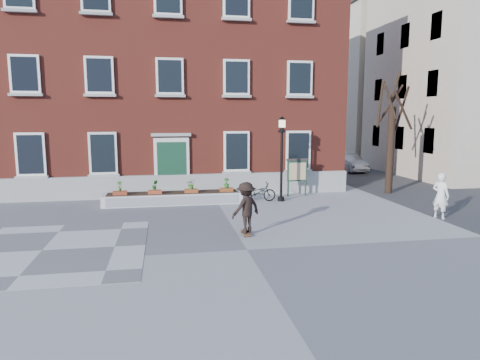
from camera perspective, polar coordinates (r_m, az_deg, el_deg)
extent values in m
plane|color=gray|center=(12.89, 0.95, -9.30)|extent=(100.00, 100.00, 0.00)
cube|color=#5E5E61|center=(14.11, -24.89, -8.52)|extent=(6.00, 6.00, 0.01)
imported|color=black|center=(19.88, 2.38, -1.62)|extent=(1.69, 0.62, 0.88)
imported|color=#B2B5B7|center=(31.66, 14.28, 2.27)|extent=(1.54, 3.87, 1.25)
imported|color=white|center=(18.24, 25.18, -1.91)|extent=(0.68, 0.78, 1.79)
cube|color=maroon|center=(26.13, -9.54, 12.94)|extent=(18.00, 10.00, 12.00)
cube|color=#989793|center=(21.20, -9.01, -0.78)|extent=(18.00, 0.24, 1.10)
cube|color=gray|center=(21.15, -8.97, -2.04)|extent=(2.60, 0.80, 0.20)
cube|color=#9A9A95|center=(21.26, -8.99, -1.44)|extent=(2.20, 0.50, 0.20)
cube|color=silver|center=(21.09, -9.08, 2.19)|extent=(1.70, 0.12, 2.50)
cube|color=#153B26|center=(21.05, -9.07, 1.90)|extent=(1.40, 0.06, 2.30)
cube|color=#9C9C97|center=(20.95, -9.17, 5.98)|extent=(1.90, 0.25, 0.15)
cube|color=white|center=(21.87, -26.15, 3.09)|extent=(1.30, 0.10, 2.00)
cube|color=black|center=(21.82, -26.18, 3.08)|extent=(1.08, 0.04, 1.78)
cube|color=#A7A8A3|center=(21.92, -26.01, 0.32)|extent=(1.44, 0.20, 0.12)
cube|color=white|center=(21.87, -26.78, 12.51)|extent=(1.30, 0.10, 1.70)
cube|color=black|center=(21.83, -26.82, 12.52)|extent=(1.08, 0.04, 1.48)
cube|color=#9D9C98|center=(21.76, -26.67, 10.14)|extent=(1.44, 0.20, 0.12)
cube|color=gray|center=(22.21, -27.32, 19.44)|extent=(1.44, 0.20, 0.12)
cube|color=silver|center=(21.21, -17.80, 3.41)|extent=(1.30, 0.10, 2.00)
cube|color=black|center=(21.16, -17.82, 3.40)|extent=(1.08, 0.04, 1.78)
cube|color=#A3A39E|center=(21.26, -17.69, 0.55)|extent=(1.44, 0.20, 0.12)
cube|color=white|center=(21.21, -18.26, 13.14)|extent=(1.30, 0.10, 1.70)
cube|color=black|center=(21.16, -18.28, 13.15)|extent=(1.08, 0.04, 1.48)
cube|color=#A1A19C|center=(21.09, -18.16, 10.69)|extent=(1.44, 0.20, 0.12)
cube|color=gray|center=(21.56, -18.64, 20.28)|extent=(1.44, 0.20, 0.12)
cube|color=silver|center=(21.03, -9.35, 13.49)|extent=(1.30, 0.10, 1.70)
cube|color=black|center=(20.98, -9.35, 13.50)|extent=(1.08, 0.04, 1.48)
cube|color=#9A9B96|center=(20.91, -9.29, 11.02)|extent=(1.44, 0.20, 0.12)
cube|color=#A9A9A4|center=(21.37, -9.54, 20.71)|extent=(1.44, 0.20, 0.12)
cube|color=white|center=(21.32, -0.46, 3.85)|extent=(1.30, 0.10, 2.00)
cube|color=black|center=(21.27, -0.44, 3.84)|extent=(1.08, 0.04, 1.78)
cube|color=#9D9E99|center=(21.37, -0.43, 1.00)|extent=(1.44, 0.20, 0.12)
cube|color=white|center=(21.32, -0.48, 13.53)|extent=(1.30, 0.10, 1.70)
cube|color=black|center=(21.27, -0.45, 13.54)|extent=(1.08, 0.04, 1.48)
cube|color=#969792|center=(21.21, -0.44, 11.10)|extent=(1.44, 0.20, 0.12)
cube|color=#ADADA8|center=(21.66, -0.46, 20.65)|extent=(1.44, 0.20, 0.12)
cube|color=white|center=(22.08, 7.77, 3.93)|extent=(1.30, 0.10, 2.00)
cube|color=black|center=(22.03, 7.81, 3.92)|extent=(1.08, 0.04, 1.78)
cube|color=gray|center=(22.13, 7.76, 1.18)|extent=(1.44, 0.20, 0.12)
cube|color=white|center=(22.08, 7.96, 13.28)|extent=(1.30, 0.10, 1.70)
cube|color=black|center=(22.04, 8.01, 13.29)|extent=(1.08, 0.04, 1.48)
cube|color=#A1A19C|center=(21.97, 7.96, 10.93)|extent=(1.44, 0.20, 0.12)
cube|color=white|center=(22.67, 8.17, 22.38)|extent=(1.30, 0.10, 1.70)
cube|color=black|center=(22.62, 8.21, 22.41)|extent=(1.08, 0.04, 1.48)
cube|color=#A1A29D|center=(22.41, 8.17, 20.16)|extent=(1.44, 0.20, 0.12)
cube|color=silver|center=(19.60, -8.88, -2.43)|extent=(6.20, 1.10, 0.50)
cube|color=silver|center=(19.05, -8.84, -2.75)|extent=(5.80, 0.02, 0.40)
cube|color=black|center=(19.55, -8.90, -1.71)|extent=(5.80, 0.90, 0.06)
cube|color=maroon|center=(19.38, -15.70, -1.72)|extent=(0.60, 0.25, 0.20)
imported|color=#32631D|center=(19.33, -15.74, -0.77)|extent=(0.24, 0.24, 0.45)
cube|color=#993B21|center=(19.29, -11.26, -1.61)|extent=(0.60, 0.25, 0.20)
imported|color=#255F1C|center=(19.24, -11.29, -0.66)|extent=(0.25, 0.25, 0.45)
cube|color=brown|center=(19.32, -6.52, -1.49)|extent=(0.60, 0.25, 0.20)
imported|color=#386C20|center=(19.27, -6.53, -0.54)|extent=(0.40, 0.40, 0.45)
cube|color=brown|center=(19.48, -1.81, -1.35)|extent=(0.60, 0.25, 0.20)
imported|color=#25611D|center=(19.43, -1.82, -0.41)|extent=(0.25, 0.25, 0.45)
cylinder|color=black|center=(23.11, 19.42, 3.73)|extent=(0.36, 0.36, 4.40)
cylinder|color=black|center=(23.30, 20.77, 8.84)|extent=(0.12, 1.12, 2.23)
cylinder|color=black|center=(23.59, 19.44, 9.54)|extent=(1.18, 0.49, 1.97)
cylinder|color=black|center=(23.12, 18.19, 9.62)|extent=(0.88, 1.14, 2.35)
cylinder|color=black|center=(22.71, 19.34, 10.04)|extent=(0.60, 0.77, 1.90)
cylinder|color=black|center=(22.60, 20.92, 8.74)|extent=(1.39, 0.55, 1.95)
cylinder|color=#2F2214|center=(23.28, 19.99, 11.56)|extent=(0.43, 0.48, 1.58)
cube|color=#3B3B3D|center=(33.53, 15.33, 1.50)|extent=(8.00, 36.00, 0.01)
cube|color=#C1B19B|center=(33.20, 28.55, 12.82)|extent=(10.00, 11.00, 14.00)
cube|color=beige|center=(43.22, 18.39, 11.52)|extent=(10.00, 11.00, 13.00)
cube|color=#37312F|center=(44.14, 18.83, 20.29)|extent=(10.40, 11.40, 0.50)
cube|color=black|center=(27.59, 23.93, 4.81)|extent=(0.08, 1.00, 1.50)
cube|color=black|center=(30.29, 20.55, 5.28)|extent=(0.08, 1.00, 1.50)
cube|color=black|center=(33.08, 17.73, 5.65)|extent=(0.08, 1.00, 1.50)
cube|color=black|center=(27.61, 24.35, 11.66)|extent=(0.08, 1.00, 1.50)
cube|color=black|center=(30.31, 20.88, 11.51)|extent=(0.08, 1.00, 1.50)
cube|color=black|center=(33.10, 17.99, 11.36)|extent=(0.08, 1.00, 1.50)
cube|color=black|center=(28.01, 24.77, 18.19)|extent=(0.08, 1.00, 1.50)
cube|color=black|center=(30.67, 21.22, 17.48)|extent=(0.08, 1.00, 1.50)
cube|color=black|center=(33.43, 18.26, 16.83)|extent=(0.08, 1.00, 1.50)
cylinder|color=black|center=(20.12, 5.48, -2.52)|extent=(0.32, 0.32, 0.20)
cylinder|color=black|center=(19.88, 5.55, 1.73)|extent=(0.12, 0.12, 3.20)
cone|color=black|center=(19.75, 5.62, 6.77)|extent=(0.40, 0.40, 0.30)
cube|color=#F5E8B4|center=(19.75, 5.63, 7.50)|extent=(0.24, 0.24, 0.34)
cone|color=black|center=(19.74, 5.64, 8.22)|extent=(0.40, 0.40, 0.16)
cylinder|color=#172E23|center=(21.17, 6.45, 0.22)|extent=(0.08, 0.08, 1.80)
cylinder|color=#1A3422|center=(21.44, 8.76, 0.28)|extent=(0.08, 0.08, 1.80)
cube|color=#1B3627|center=(21.25, 7.63, 1.18)|extent=(1.00, 0.10, 1.00)
cube|color=beige|center=(21.19, 7.68, 1.16)|extent=(0.85, 0.02, 0.85)
cube|color=#35302E|center=(21.19, 7.66, 2.71)|extent=(1.10, 0.16, 0.10)
cube|color=brown|center=(14.47, 0.79, -7.05)|extent=(0.22, 0.78, 0.03)
cylinder|color=black|center=(14.20, 0.65, -7.50)|extent=(0.03, 0.05, 0.05)
cylinder|color=black|center=(14.24, 1.37, -7.46)|extent=(0.03, 0.05, 0.05)
cylinder|color=black|center=(14.73, 0.24, -6.91)|extent=(0.03, 0.05, 0.05)
cylinder|color=black|center=(14.76, 0.93, -6.87)|extent=(0.03, 0.05, 0.05)
imported|color=black|center=(14.26, 0.80, -3.68)|extent=(1.27, 1.09, 1.71)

